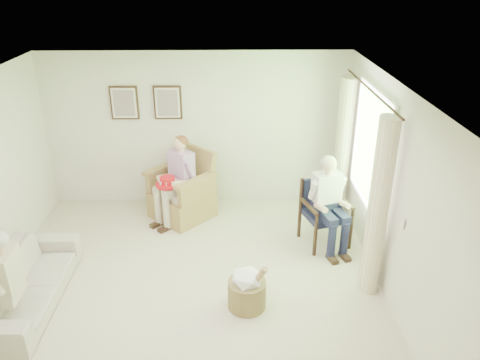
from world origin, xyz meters
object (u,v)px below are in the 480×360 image
(hatbox, at_px, (247,288))
(wicker_armchair, at_px, (182,196))
(sofa, at_px, (26,283))
(person_sofa, at_px, (1,280))
(wood_armchair, at_px, (325,209))
(person_dark, at_px, (328,197))
(red_hat, at_px, (167,182))
(person_wicker, at_px, (180,174))

(hatbox, bearing_deg, wicker_armchair, 113.34)
(sofa, distance_m, person_sofa, 0.63)
(wood_armchair, xyz_separation_m, hatbox, (-1.20, -1.51, -0.26))
(wood_armchair, height_order, person_dark, person_dark)
(red_hat, bearing_deg, person_dark, -15.95)
(sofa, distance_m, hatbox, 2.70)
(person_sofa, height_order, hatbox, person_sofa)
(person_dark, bearing_deg, red_hat, 147.13)
(wood_armchair, relative_size, person_sofa, 0.77)
(wicker_armchair, height_order, person_dark, person_dark)
(person_wicker, xyz_separation_m, person_dark, (2.19, -0.81, -0.03))
(wood_armchair, distance_m, sofa, 4.15)
(person_wicker, bearing_deg, red_hat, -100.31)
(person_wicker, xyz_separation_m, hatbox, (1.00, -2.16, -0.55))
(person_sofa, bearing_deg, wood_armchair, 113.32)
(person_wicker, relative_size, person_dark, 1.02)
(wicker_armchair, bearing_deg, person_sofa, -79.25)
(person_dark, bearing_deg, hatbox, -148.58)
(person_wicker, height_order, person_sofa, person_wicker)
(wood_armchair, bearing_deg, sofa, -177.35)
(wood_armchair, height_order, person_sofa, person_sofa)
(sofa, xyz_separation_m, person_sofa, (-0.00, -0.48, 0.42))
(wood_armchair, bearing_deg, wicker_armchair, 143.09)
(sofa, xyz_separation_m, red_hat, (1.53, 1.91, 0.45))
(person_dark, bearing_deg, wicker_armchair, 139.51)
(person_wicker, bearing_deg, wood_armchair, 26.85)
(person_wicker, xyz_separation_m, person_sofa, (-1.71, -2.52, -0.12))
(person_wicker, distance_m, person_dark, 2.34)
(wood_armchair, bearing_deg, person_sofa, -171.35)
(red_hat, relative_size, hatbox, 0.54)
(person_wicker, bearing_deg, person_dark, 23.11)
(wicker_armchair, relative_size, hatbox, 1.64)
(sofa, xyz_separation_m, person_dark, (3.90, 1.23, 0.51))
(sofa, height_order, red_hat, red_hat)
(person_wicker, bearing_deg, person_sofa, -80.76)
(hatbox, bearing_deg, person_sofa, -172.42)
(person_dark, height_order, person_sofa, person_dark)
(sofa, height_order, person_sofa, person_sofa)
(person_dark, bearing_deg, wood_armchair, 73.08)
(wood_armchair, xyz_separation_m, person_wicker, (-2.19, 0.65, 0.30))
(wood_armchair, xyz_separation_m, person_dark, (-0.00, -0.16, 0.27))
(sofa, height_order, person_dark, person_dark)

